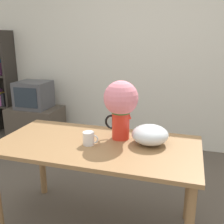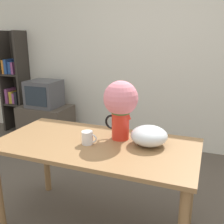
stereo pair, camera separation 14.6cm
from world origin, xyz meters
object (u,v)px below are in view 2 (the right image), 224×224
coffee_mug (88,138)px  white_bowl (149,136)px  tv_set (44,94)px  flower_vase (121,104)px

coffee_mug → white_bowl: (0.43, 0.15, 0.02)m
coffee_mug → tv_set: (-1.44, 1.50, -0.08)m
flower_vase → white_bowl: 0.32m
coffee_mug → white_bowl: bearing=19.0°
tv_set → flower_vase: bearing=-38.7°
coffee_mug → tv_set: bearing=133.8°
flower_vase → white_bowl: flower_vase is taller
flower_vase → tv_set: 2.12m
coffee_mug → tv_set: size_ratio=0.27×
white_bowl → coffee_mug: bearing=-161.0°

